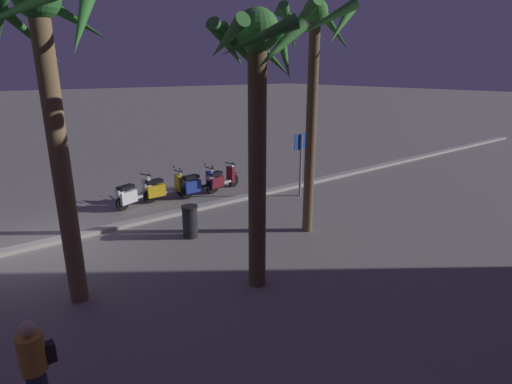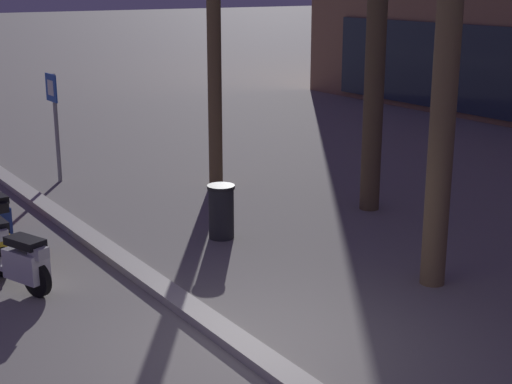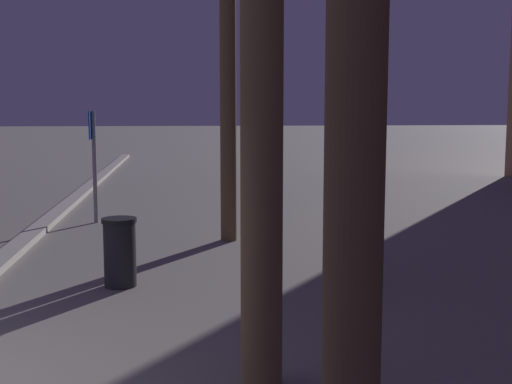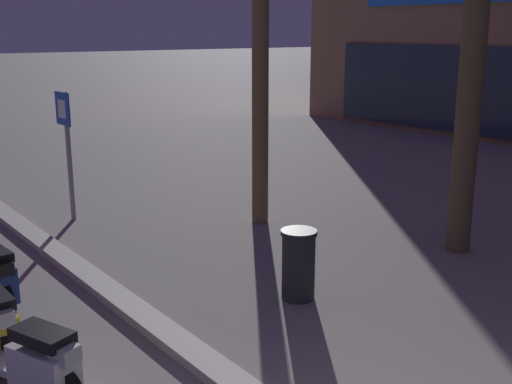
{
  "view_description": "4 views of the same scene",
  "coord_description": "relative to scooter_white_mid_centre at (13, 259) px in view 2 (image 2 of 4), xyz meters",
  "views": [
    {
      "loc": [
        1.41,
        11.69,
        4.69
      ],
      "look_at": [
        -6.34,
        1.68,
        0.85
      ],
      "focal_mm": 28.3,
      "sensor_mm": 36.0,
      "label": 1
    },
    {
      "loc": [
        7.05,
        -4.68,
        4.36
      ],
      "look_at": [
        -2.95,
        2.05,
        0.99
      ],
      "focal_mm": 53.5,
      "sensor_mm": 36.0,
      "label": 2
    },
    {
      "loc": [
        5.22,
        2.71,
        2.4
      ],
      "look_at": [
        -4.91,
        3.89,
        1.14
      ],
      "focal_mm": 46.1,
      "sensor_mm": 36.0,
      "label": 3
    },
    {
      "loc": [
        2.16,
        -3.37,
        3.48
      ],
      "look_at": [
        -5.13,
        2.21,
        1.14
      ],
      "focal_mm": 44.6,
      "sensor_mm": 36.0,
      "label": 4
    }
  ],
  "objects": [
    {
      "name": "ground_plane",
      "position": [
        3.52,
        1.81,
        -0.45
      ],
      "size": [
        200.0,
        200.0,
        0.0
      ],
      "primitive_type": "plane",
      "color": "gray"
    },
    {
      "name": "crossing_sign",
      "position": [
        -5.58,
        2.69,
        1.05
      ],
      "size": [
        0.6,
        0.13,
        2.4
      ],
      "color": "#939399",
      "rests_on": "ground"
    },
    {
      "name": "litter_bin",
      "position": [
        -0.25,
        3.69,
        0.03
      ],
      "size": [
        0.48,
        0.48,
        0.95
      ],
      "color": "#232328",
      "rests_on": "ground"
    },
    {
      "name": "curb_strip",
      "position": [
        3.52,
        1.71,
        -0.39
      ],
      "size": [
        60.0,
        0.36,
        0.12
      ],
      "primitive_type": "cube",
      "color": "#BCB7AD",
      "rests_on": "ground"
    },
    {
      "name": "scooter_white_mid_centre",
      "position": [
        0.0,
        0.0,
        0.0
      ],
      "size": [
        1.77,
        0.87,
        1.04
      ],
      "color": "black",
      "rests_on": "ground"
    }
  ]
}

